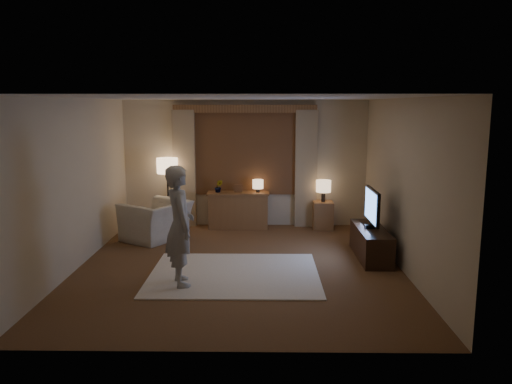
{
  "coord_description": "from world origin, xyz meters",
  "views": [
    {
      "loc": [
        0.37,
        -7.5,
        2.5
      ],
      "look_at": [
        0.25,
        0.6,
        1.08
      ],
      "focal_mm": 35.0,
      "sensor_mm": 36.0,
      "label": 1
    }
  ],
  "objects_px": {
    "armchair": "(156,221)",
    "sideboard": "(238,211)",
    "person": "(180,226)",
    "tv_stand": "(371,243)",
    "side_table": "(323,215)"
  },
  "relations": [
    {
      "from": "armchair",
      "to": "side_table",
      "type": "bearing_deg",
      "value": 137.51
    },
    {
      "from": "sideboard",
      "to": "tv_stand",
      "type": "height_order",
      "value": "sideboard"
    },
    {
      "from": "person",
      "to": "sideboard",
      "type": "bearing_deg",
      "value": -30.19
    },
    {
      "from": "tv_stand",
      "to": "sideboard",
      "type": "bearing_deg",
      "value": 138.52
    },
    {
      "from": "sideboard",
      "to": "tv_stand",
      "type": "bearing_deg",
      "value": -41.48
    },
    {
      "from": "armchair",
      "to": "tv_stand",
      "type": "bearing_deg",
      "value": 106.16
    },
    {
      "from": "armchair",
      "to": "sideboard",
      "type": "bearing_deg",
      "value": 154.06
    },
    {
      "from": "armchair",
      "to": "person",
      "type": "bearing_deg",
      "value": 51.85
    },
    {
      "from": "sideboard",
      "to": "side_table",
      "type": "bearing_deg",
      "value": -1.66
    },
    {
      "from": "tv_stand",
      "to": "person",
      "type": "bearing_deg",
      "value": -155.93
    },
    {
      "from": "side_table",
      "to": "person",
      "type": "xyz_separation_m",
      "value": [
        -2.37,
        -3.28,
        0.58
      ]
    },
    {
      "from": "side_table",
      "to": "tv_stand",
      "type": "distance_m",
      "value": 2.05
    },
    {
      "from": "side_table",
      "to": "person",
      "type": "distance_m",
      "value": 4.09
    },
    {
      "from": "armchair",
      "to": "side_table",
      "type": "height_order",
      "value": "armchair"
    },
    {
      "from": "sideboard",
      "to": "person",
      "type": "height_order",
      "value": "person"
    }
  ]
}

